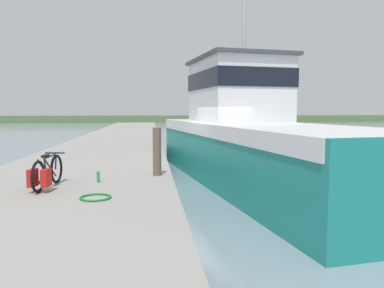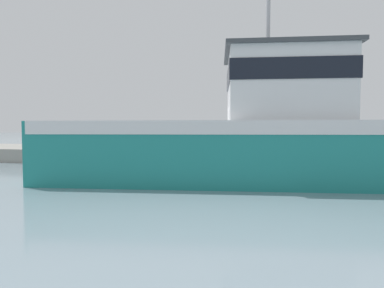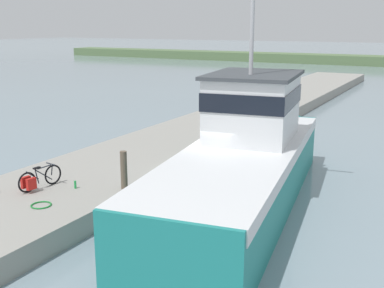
# 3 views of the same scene
# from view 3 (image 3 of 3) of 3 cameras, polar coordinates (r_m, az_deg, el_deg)

# --- Properties ---
(ground_plane) EXTENTS (320.00, 320.00, 0.00)m
(ground_plane) POSITION_cam_3_polar(r_m,az_deg,el_deg) (17.34, 2.11, -5.87)
(ground_plane) COLOR gray
(dock_pier) EXTENTS (5.09, 80.00, 0.70)m
(dock_pier) POSITION_cam_3_polar(r_m,az_deg,el_deg) (19.21, -8.43, -2.91)
(dock_pier) COLOR gray
(dock_pier) RESTS_ON ground_plane
(fishing_boat_main) EXTENTS (5.26, 15.10, 10.03)m
(fishing_boat_main) POSITION_cam_3_polar(r_m,az_deg,el_deg) (16.48, 6.46, -1.36)
(fishing_boat_main) COLOR teal
(fishing_boat_main) RESTS_ON ground_plane
(bicycle_touring) EXTENTS (0.55, 1.67, 0.74)m
(bicycle_touring) POSITION_cam_3_polar(r_m,az_deg,el_deg) (16.29, -17.95, -4.01)
(bicycle_touring) COLOR black
(bicycle_touring) RESTS_ON dock_pier
(mooring_post) EXTENTS (0.22, 0.22, 1.25)m
(mooring_post) POSITION_cam_3_polar(r_m,az_deg,el_deg) (15.65, -8.08, -3.07)
(mooring_post) COLOR brown
(mooring_post) RESTS_ON dock_pier
(hose_coil) EXTENTS (0.61, 0.61, 0.04)m
(hose_coil) POSITION_cam_3_polar(r_m,az_deg,el_deg) (14.91, -17.44, -6.92)
(hose_coil) COLOR #197A2D
(hose_coil) RESTS_ON dock_pier
(water_bottle_by_bike) EXTENTS (0.07, 0.07, 0.26)m
(water_bottle_by_bike) POSITION_cam_3_polar(r_m,az_deg,el_deg) (16.10, -13.67, -4.70)
(water_bottle_by_bike) COLOR green
(water_bottle_by_bike) RESTS_ON dock_pier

